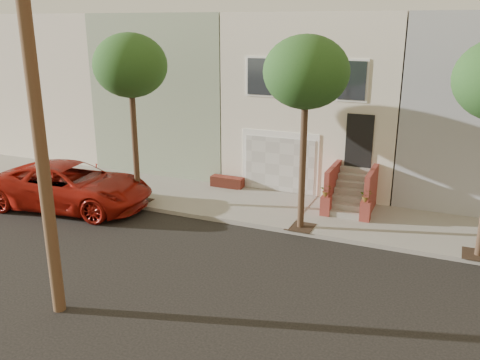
% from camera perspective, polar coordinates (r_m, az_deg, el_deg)
% --- Properties ---
extents(ground, '(90.00, 90.00, 0.00)m').
position_cam_1_polar(ground, '(14.45, -1.71, -10.67)').
color(ground, black).
rests_on(ground, ground).
extents(sidewalk, '(40.00, 3.70, 0.15)m').
position_cam_1_polar(sidewalk, '(18.97, 5.14, -3.46)').
color(sidewalk, gray).
rests_on(sidewalk, ground).
extents(house_row, '(33.10, 11.70, 7.00)m').
position_cam_1_polar(house_row, '(23.59, 9.93, 9.40)').
color(house_row, beige).
rests_on(house_row, sidewalk).
extents(tree_left, '(2.70, 2.57, 6.30)m').
position_cam_1_polar(tree_left, '(18.99, -12.22, 12.33)').
color(tree_left, '#2D2116').
rests_on(tree_left, sidewalk).
extents(tree_mid, '(2.70, 2.57, 6.30)m').
position_cam_1_polar(tree_mid, '(16.15, 7.42, 11.76)').
color(tree_mid, '#2D2116').
rests_on(tree_mid, sidewalk).
extents(pickup_truck, '(6.49, 3.57, 1.72)m').
position_cam_1_polar(pickup_truck, '(20.25, -18.48, -0.61)').
color(pickup_truck, maroon).
rests_on(pickup_truck, ground).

